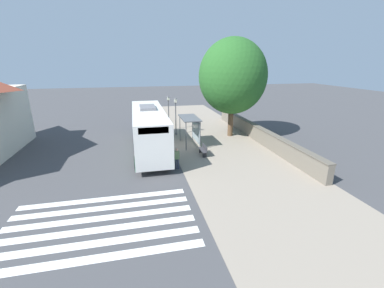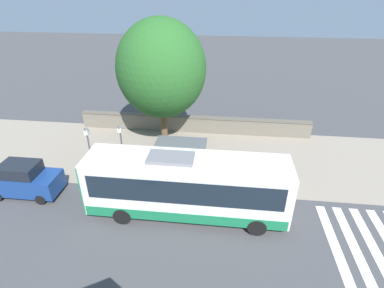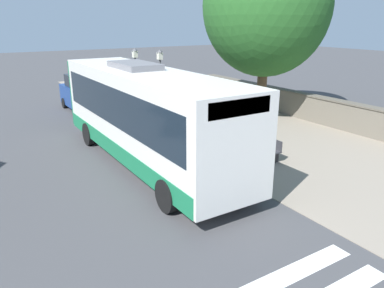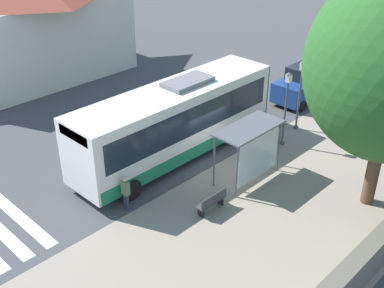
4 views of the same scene
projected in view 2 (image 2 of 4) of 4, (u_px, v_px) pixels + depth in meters
The scene contains 11 objects.
ground_plane at pixel (178, 191), 19.18m from camera, with size 120.00×120.00×0.00m, color #424244.
sidewalk_plaza at pixel (187, 155), 23.08m from camera, with size 9.00×44.00×0.02m.
stone_wall at pixel (193, 124), 26.25m from camera, with size 0.60×20.00×1.45m.
bus at pixel (186, 185), 16.45m from camera, with size 2.74×11.04×3.79m.
bus_shelter at pixel (182, 147), 19.80m from camera, with size 1.56×3.32×2.62m.
pedestrian at pixel (264, 188), 17.93m from camera, with size 0.34×0.22×1.59m.
bench at pixel (225, 168), 20.65m from camera, with size 0.40×1.47×0.88m.
street_lamp_near at pixel (122, 147), 19.37m from camera, with size 0.28×0.28×3.93m.
street_lamp_far at pixel (90, 150), 19.17m from camera, with size 0.28×0.28×3.90m.
shade_tree at pixel (161, 69), 22.17m from camera, with size 6.67×6.67×9.72m.
parked_car_behind_bus at pixel (24, 180), 18.47m from camera, with size 1.97×4.29×2.17m.
Camera 2 is at (15.12, 2.64, 11.92)m, focal length 28.00 mm.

